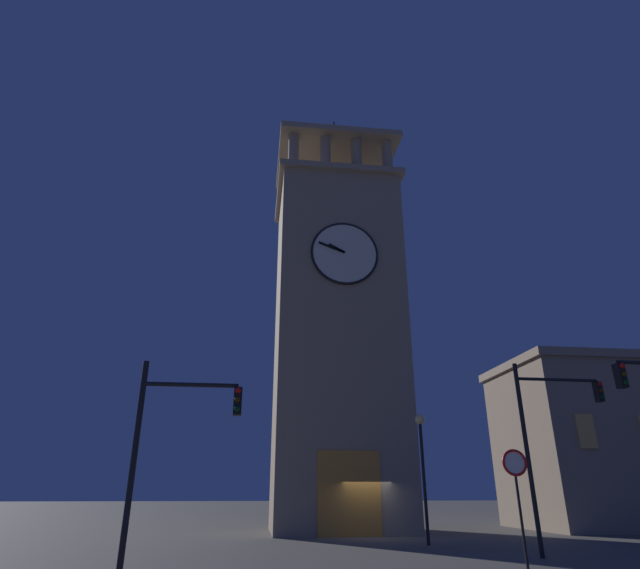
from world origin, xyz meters
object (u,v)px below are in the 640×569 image
Objects in this scene: clocktower at (336,336)px; traffic_signal_near at (171,434)px; street_lamp at (422,452)px; adjacent_wing_building at (632,442)px; no_horn_sign at (516,473)px; traffic_signal_mid at (549,427)px.

clocktower is 5.13× the size of traffic_signal_near.
street_lamp is (-9.50, -8.34, 0.21)m from traffic_signal_near.
adjacent_wing_building is at bearing -153.90° from street_lamp.
no_horn_sign is at bearing 44.22° from adjacent_wing_building.
street_lamp is at bearing -54.17° from traffic_signal_mid.
traffic_signal_mid is 5.78m from street_lamp.
clocktower is 19.16m from traffic_signal_near.
adjacent_wing_building is 18.04m from street_lamp.
traffic_signal_near is 1.66× the size of no_horn_sign.
traffic_signal_mid reaches higher than street_lamp.
traffic_signal_near is at bearing 32.36° from adjacent_wing_building.
traffic_signal_near is (6.99, 16.11, -7.65)m from clocktower.
traffic_signal_mid is (12.79, 12.58, -0.65)m from adjacent_wing_building.
no_horn_sign is (15.68, 15.26, -2.34)m from adjacent_wing_building.
street_lamp reaches higher than no_horn_sign.
clocktower is 1.80× the size of adjacent_wing_building.
no_horn_sign is (-2.98, 15.11, -8.55)m from clocktower.
traffic_signal_mid is (-5.87, 12.43, -6.87)m from clocktower.
street_lamp is (3.36, -4.66, -0.58)m from traffic_signal_mid.
clocktower reaches higher than traffic_signal_mid.
adjacent_wing_building is 30.41m from traffic_signal_near.
adjacent_wing_building is at bearing -179.56° from clocktower.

